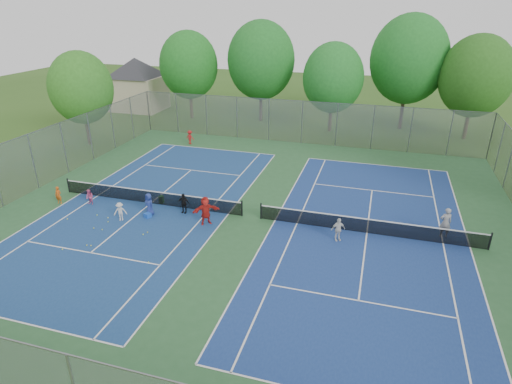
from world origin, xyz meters
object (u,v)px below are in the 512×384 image
net_left (150,197)px  ball_hopper (161,200)px  net_right (368,226)px  instructor (445,223)px  ball_crate (148,215)px

net_left → ball_hopper: (0.68, 0.23, -0.19)m
net_right → instructor: size_ratio=7.17×
net_right → ball_hopper: 13.32m
net_right → ball_hopper: size_ratio=24.29×
ball_hopper → instructor: bearing=2.0°
ball_crate → instructor: 17.56m
net_left → instructor: 18.20m
ball_hopper → ball_crate: bearing=-85.5°
ball_hopper → instructor: 17.52m
instructor → ball_hopper: bearing=-10.2°
net_left → instructor: bearing=2.7°
ball_crate → net_right: bearing=8.1°
ball_crate → ball_hopper: size_ratio=0.67×
net_left → net_right: (14.00, 0.00, 0.00)m
ball_crate → net_left: bearing=114.3°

